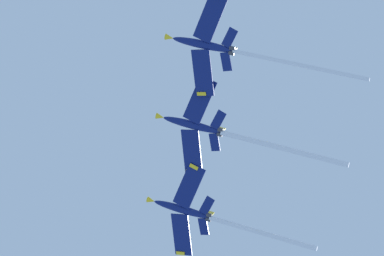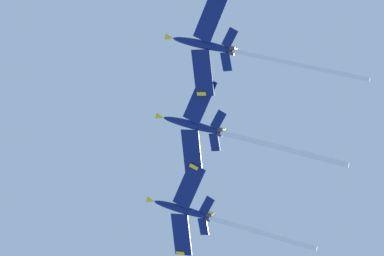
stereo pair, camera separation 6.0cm
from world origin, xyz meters
TOP-DOWN VIEW (x-y plane):
  - jet_inner_left at (14.23, 17.02)m, footprint 36.08×19.62m
  - jet_centre at (16.01, 0.78)m, footprint 35.50×19.56m
  - jet_inner_right at (21.12, -16.06)m, footprint 32.58×19.56m

SIDE VIEW (x-z plane):
  - jet_inner_right at x=21.12m, z-range 150.58..164.31m
  - jet_inner_left at x=14.23m, z-range 150.26..164.73m
  - jet_centre at x=16.01m, z-range 150.37..164.65m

